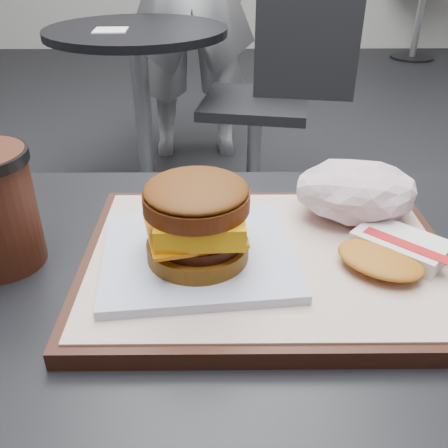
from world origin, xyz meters
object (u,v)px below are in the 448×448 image
crumpled_wrapper (357,191)px  breakfast_sandwich (198,229)px  neighbor_table (140,80)px  hash_brown (392,251)px  serving_tray (267,261)px  customer_table (249,431)px  neighbor_chair (273,91)px

crumpled_wrapper → breakfast_sandwich: bearing=-151.8°
neighbor_table → hash_brown: bearing=-73.0°
crumpled_wrapper → serving_tray: bearing=-143.7°
customer_table → neighbor_chair: neighbor_chair is taller
breakfast_sandwich → crumpled_wrapper: bearing=28.2°
customer_table → breakfast_sandwich: bearing=140.9°
customer_table → neighbor_chair: bearing=83.6°
customer_table → neighbor_table: 1.69m
customer_table → breakfast_sandwich: (-0.05, 0.04, 0.24)m
serving_tray → breakfast_sandwich: 0.09m
customer_table → hash_brown: (0.14, 0.05, 0.22)m
customer_table → neighbor_table: bearing=102.0°
breakfast_sandwich → hash_brown: bearing=0.8°
serving_tray → neighbor_table: bearing=103.0°
hash_brown → neighbor_table: (-0.49, 1.60, -0.25)m
customer_table → neighbor_chair: 1.64m
breakfast_sandwich → hash_brown: breakfast_sandwich is taller
serving_tray → crumpled_wrapper: crumpled_wrapper is taller
serving_tray → breakfast_sandwich: (-0.07, -0.02, 0.05)m
customer_table → breakfast_sandwich: breakfast_sandwich is taller
neighbor_chair → crumpled_wrapper: bearing=-92.2°
serving_tray → hash_brown: hash_brown is taller
neighbor_table → neighbor_chair: 0.53m
serving_tray → neighbor_chair: neighbor_chair is taller
hash_brown → crumpled_wrapper: crumpled_wrapper is taller
breakfast_sandwich → crumpled_wrapper: breakfast_sandwich is taller
breakfast_sandwich → customer_table: bearing=-39.1°
breakfast_sandwich → neighbor_table: size_ratio=0.28×
customer_table → serving_tray: (0.02, 0.06, 0.20)m
customer_table → neighbor_chair: (0.18, 1.63, -0.07)m
neighbor_table → customer_table: bearing=-78.0°
serving_tray → neighbor_chair: (0.17, 1.57, -0.27)m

